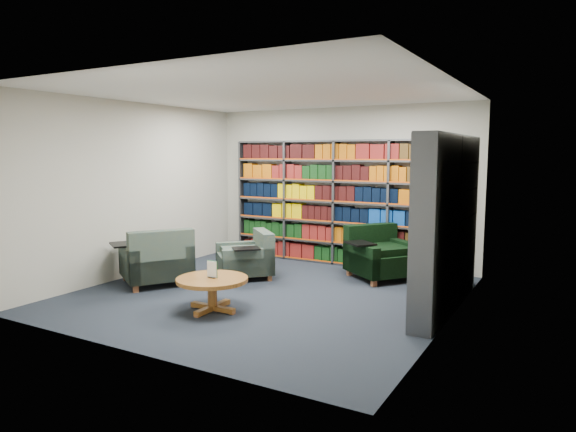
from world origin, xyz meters
The scene contains 7 objects.
room_shell centered at (0.00, 0.00, 1.40)m, with size 5.02×5.02×2.82m.
bookshelf_back centered at (0.00, 2.34, 1.10)m, with size 4.00×0.28×2.20m.
bookshelf_right centered at (2.34, 0.60, 1.10)m, with size 0.28×2.50×2.20m.
chair_teal_left centered at (-0.77, 0.71, 0.30)m, with size 1.15×1.15×0.74m.
chair_green_right centered at (1.04, 1.72, 0.33)m, with size 1.28×1.28×0.83m.
chair_teal_front centered at (-1.72, -0.37, 0.35)m, with size 1.31×1.31×0.87m.
coffee_table centered at (-0.19, -1.01, 0.34)m, with size 0.90×0.90×0.63m.
Camera 1 is at (3.75, -6.03, 1.98)m, focal length 32.00 mm.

